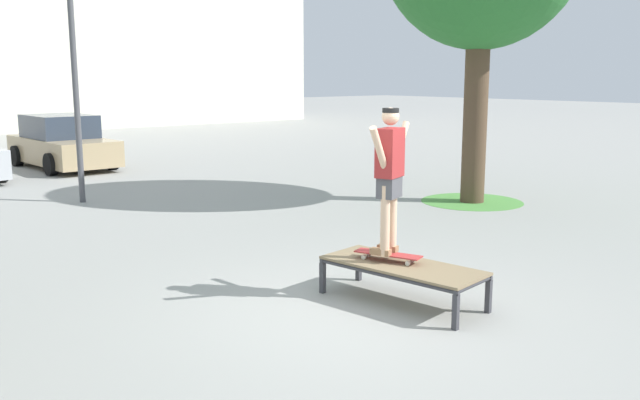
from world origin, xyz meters
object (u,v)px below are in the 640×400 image
object	(u,v)px
skate_box	(402,268)
skater	(389,170)
skateboard	(388,255)
car_tan	(62,144)
light_post	(71,13)

from	to	relation	value
skate_box	skater	distance (m)	1.14
skateboard	skater	world-z (taller)	skater
skate_box	car_tan	size ratio (longest dim) A/B	0.47
skater	light_post	size ratio (longest dim) A/B	0.29
skater	light_post	xyz separation A→B (m)	(-0.47, 8.49, 2.29)
skateboard	light_post	bearing A→B (deg)	93.19
skater	light_post	world-z (taller)	light_post
skate_box	car_tan	world-z (taller)	car_tan
skateboard	skater	size ratio (longest dim) A/B	0.48
skate_box	car_tan	xyz separation A→B (m)	(1.06, 14.37, 0.28)
car_tan	light_post	distance (m)	6.67
car_tan	skateboard	bearing A→B (deg)	-94.41
skateboard	car_tan	distance (m)	14.21
skateboard	car_tan	world-z (taller)	car_tan
skateboard	skater	distance (m)	0.99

